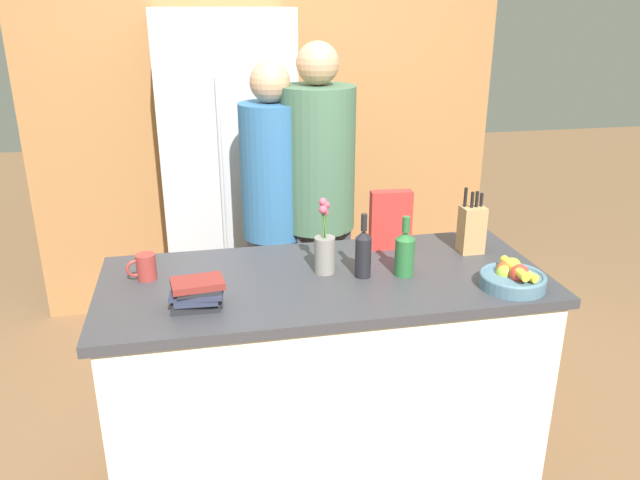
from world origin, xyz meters
name	(u,v)px	position (x,y,z in m)	size (l,w,h in m)	color
ground_plane	(324,462)	(0.00, 0.00, 0.00)	(14.00, 14.00, 0.00)	brown
kitchen_island	(325,375)	(0.00, 0.00, 0.46)	(1.76, 0.77, 0.91)	silver
back_wall_wood	(268,109)	(0.00, 1.78, 1.30)	(2.96, 0.12, 2.60)	#9E6B3D
refrigerator	(229,178)	(-0.28, 1.42, 0.96)	(0.75, 0.62, 1.91)	#B7B7BC
fruit_bowl	(512,277)	(0.68, -0.23, 0.95)	(0.25, 0.25, 0.10)	slate
knife_block	(472,229)	(0.68, 0.13, 1.02)	(0.10, 0.09, 0.29)	tan
flower_vase	(325,247)	(0.01, 0.04, 1.02)	(0.08, 0.08, 0.31)	gray
cereal_box	(391,220)	(0.35, 0.25, 1.05)	(0.18, 0.07, 0.26)	red
coffee_mug	(145,267)	(-0.69, 0.12, 0.97)	(0.12, 0.08, 0.10)	#99332D
book_stack	(197,294)	(-0.50, -0.17, 0.97)	(0.20, 0.15, 0.11)	#232328
bottle_oil	(405,252)	(0.31, -0.04, 1.01)	(0.08, 0.08, 0.24)	#286633
bottle_vinegar	(363,252)	(0.15, -0.03, 1.02)	(0.06, 0.06, 0.26)	black
person_at_sink	(273,209)	(-0.10, 0.80, 0.95)	(0.32, 0.32, 1.68)	#383842
person_in_blue	(318,200)	(0.12, 0.77, 0.99)	(0.37, 0.37, 1.77)	#383842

